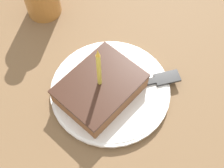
{
  "coord_description": "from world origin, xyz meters",
  "views": [
    {
      "loc": [
        -0.18,
        0.2,
        0.49
      ],
      "look_at": [
        -0.0,
        -0.0,
        0.03
      ],
      "focal_mm": 50.0,
      "sensor_mm": 36.0,
      "label": 1
    }
  ],
  "objects": [
    {
      "name": "ground_plane",
      "position": [
        0.0,
        0.0,
        -0.02
      ],
      "size": [
        2.4,
        2.4,
        0.04
      ],
      "color": "brown",
      "rests_on": "ground"
    },
    {
      "name": "cake_slice",
      "position": [
        0.01,
        0.02,
        0.03
      ],
      "size": [
        0.1,
        0.14,
        0.13
      ],
      "color": "brown",
      "rests_on": "plate"
    },
    {
      "name": "fork",
      "position": [
        -0.04,
        -0.04,
        0.02
      ],
      "size": [
        0.11,
        0.15,
        0.0
      ],
      "color": "#262626",
      "rests_on": "plate"
    },
    {
      "name": "plate",
      "position": [
        -0.0,
        -0.0,
        0.01
      ],
      "size": [
        0.21,
        0.21,
        0.01
      ],
      "color": "white",
      "rests_on": "ground_plane"
    }
  ]
}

